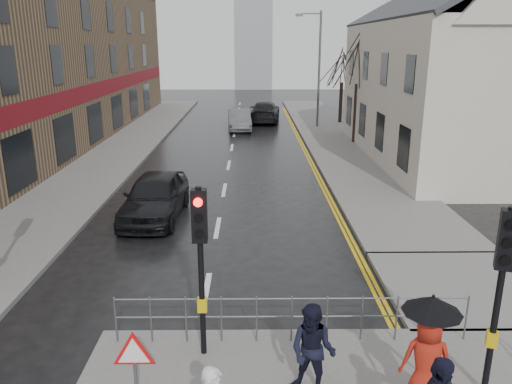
{
  "coord_description": "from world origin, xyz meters",
  "views": [
    {
      "loc": [
        1.14,
        -8.31,
        5.98
      ],
      "look_at": [
        1.28,
        5.38,
        1.89
      ],
      "focal_mm": 35.0,
      "sensor_mm": 36.0,
      "label": 1
    }
  ],
  "objects_px": {
    "pedestrian_b": "(313,351)",
    "car_mid": "(239,120)",
    "car_parked": "(155,196)",
    "pedestrian_with_umbrella": "(428,347)"
  },
  "relations": [
    {
      "from": "pedestrian_b",
      "to": "car_mid",
      "type": "bearing_deg",
      "value": 119.29
    },
    {
      "from": "car_parked",
      "to": "car_mid",
      "type": "relative_size",
      "value": 1.07
    },
    {
      "from": "pedestrian_b",
      "to": "car_mid",
      "type": "xyz_separation_m",
      "value": [
        -1.85,
        28.26,
        -0.26
      ]
    },
    {
      "from": "pedestrian_with_umbrella",
      "to": "car_parked",
      "type": "height_order",
      "value": "pedestrian_with_umbrella"
    },
    {
      "from": "pedestrian_b",
      "to": "pedestrian_with_umbrella",
      "type": "relative_size",
      "value": 0.84
    },
    {
      "from": "pedestrian_b",
      "to": "car_parked",
      "type": "xyz_separation_m",
      "value": [
        -4.43,
        9.55,
        -0.19
      ]
    },
    {
      "from": "pedestrian_with_umbrella",
      "to": "car_parked",
      "type": "relative_size",
      "value": 0.43
    },
    {
      "from": "pedestrian_b",
      "to": "car_parked",
      "type": "bearing_deg",
      "value": 140.43
    },
    {
      "from": "car_parked",
      "to": "pedestrian_with_umbrella",
      "type": "bearing_deg",
      "value": -54.82
    },
    {
      "from": "pedestrian_b",
      "to": "car_mid",
      "type": "relative_size",
      "value": 0.39
    }
  ]
}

